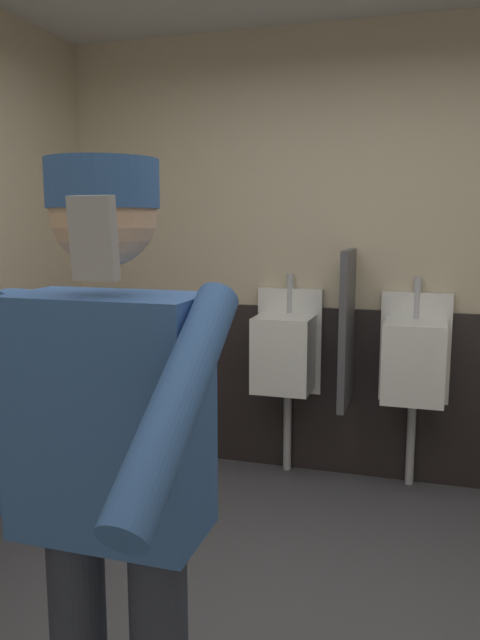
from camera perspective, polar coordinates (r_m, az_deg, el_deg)
The scene contains 8 objects.
wall_back at distance 3.83m, azimuth 10.62°, elevation 5.67°, with size 4.27×0.12×2.68m, color beige.
wainscot_band_back at distance 3.89m, azimuth 10.14°, elevation -6.58°, with size 3.67×0.03×1.03m, color black.
urinal_left at distance 3.76m, azimuth 4.16°, elevation -2.96°, with size 0.40×0.34×1.24m.
urinal_middle at distance 3.67m, azimuth 15.67°, elevation -3.57°, with size 0.40×0.34×1.24m.
privacy_divider_panel at distance 3.59m, azimuth 9.77°, elevation -0.81°, with size 0.04×0.40×0.90m, color #4C4C51.
person at distance 1.51m, azimuth -11.82°, elevation -12.53°, with size 0.66×0.60×1.69m.
cell_phone at distance 0.83m, azimuth -13.28°, elevation 7.29°, with size 0.06×0.02×0.11m, color #A5A8B2.
trash_bin at distance 3.71m, azimuth -15.81°, elevation -9.90°, with size 0.36×0.36×0.75m, color #38383D.
Camera 1 is at (0.44, -1.82, 1.55)m, focal length 34.89 mm.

